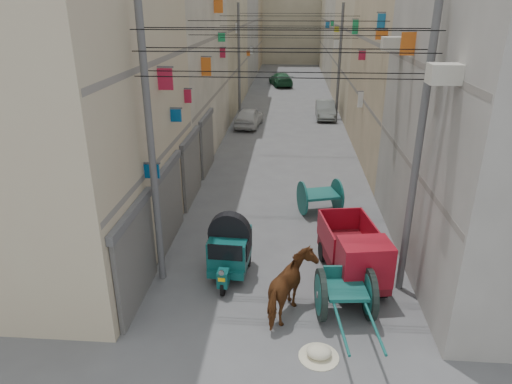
# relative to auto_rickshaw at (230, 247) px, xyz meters

# --- Properties ---
(building_row_left) EXTENTS (8.00, 62.00, 14.00)m
(building_row_left) POSITION_rel_auto_rickshaw_xyz_m (-6.46, 27.74, 5.52)
(building_row_left) COLOR tan
(building_row_left) RESTS_ON ground
(building_row_right) EXTENTS (8.00, 62.00, 14.00)m
(building_row_right) POSITION_rel_auto_rickshaw_xyz_m (9.53, 27.74, 5.52)
(building_row_right) COLOR #99948F
(building_row_right) RESTS_ON ground
(end_cap_building) EXTENTS (22.00, 10.00, 13.00)m
(end_cap_building) POSITION_rel_auto_rickshaw_xyz_m (1.53, 59.61, 5.56)
(end_cap_building) COLOR #B7AC90
(end_cap_building) RESTS_ON ground
(shutters_left) EXTENTS (0.18, 14.40, 2.88)m
(shutters_left) POSITION_rel_auto_rickshaw_xyz_m (-2.38, 3.99, 0.56)
(shutters_left) COLOR #47474C
(shutters_left) RESTS_ON ground
(signboards) EXTENTS (8.22, 40.52, 5.67)m
(signboards) POSITION_rel_auto_rickshaw_xyz_m (1.53, 15.27, 2.49)
(signboards) COLOR yellow
(signboards) RESTS_ON ground
(ac_units) EXTENTS (0.70, 6.55, 3.35)m
(ac_units) POSITION_rel_auto_rickshaw_xyz_m (5.18, 1.28, 6.50)
(ac_units) COLOR #B4AEA1
(ac_units) RESTS_ON ground
(utility_poles) EXTENTS (7.40, 22.20, 8.00)m
(utility_poles) POSITION_rel_auto_rickshaw_xyz_m (1.53, 10.61, 3.06)
(utility_poles) COLOR #505052
(utility_poles) RESTS_ON ground
(overhead_cables) EXTENTS (7.40, 22.52, 1.12)m
(overhead_cables) POSITION_rel_auto_rickshaw_xyz_m (1.53, 8.01, 5.83)
(overhead_cables) COLOR black
(overhead_cables) RESTS_ON ground
(auto_rickshaw) EXTENTS (1.37, 2.29, 1.59)m
(auto_rickshaw) POSITION_rel_auto_rickshaw_xyz_m (0.00, 0.00, 0.00)
(auto_rickshaw) COLOR black
(auto_rickshaw) RESTS_ON ground
(tonga_cart) EXTENTS (1.58, 3.20, 1.40)m
(tonga_cart) POSITION_rel_auto_rickshaw_xyz_m (3.34, -1.90, -0.21)
(tonga_cart) COLOR black
(tonga_cart) RESTS_ON ground
(mini_truck) EXTENTS (1.96, 3.43, 1.82)m
(mini_truck) POSITION_rel_auto_rickshaw_xyz_m (3.80, -0.29, -0.06)
(mini_truck) COLOR black
(mini_truck) RESTS_ON ground
(second_cart) EXTENTS (1.87, 1.75, 1.37)m
(second_cart) POSITION_rel_auto_rickshaw_xyz_m (3.02, 4.82, -0.20)
(second_cart) COLOR #124F4A
(second_cart) RESTS_ON ground
(feed_sack) EXTENTS (0.61, 0.49, 0.30)m
(feed_sack) POSITION_rel_auto_rickshaw_xyz_m (2.59, -3.50, -0.78)
(feed_sack) COLOR beige
(feed_sack) RESTS_ON ground
(horse) EXTENTS (1.55, 2.23, 1.72)m
(horse) POSITION_rel_auto_rickshaw_xyz_m (1.90, -1.94, -0.07)
(horse) COLOR brown
(horse) RESTS_ON ground
(distant_car_white) EXTENTS (1.89, 3.99, 1.32)m
(distant_car_white) POSITION_rel_auto_rickshaw_xyz_m (-1.11, 18.76, -0.28)
(distant_car_white) COLOR silver
(distant_car_white) RESTS_ON ground
(distant_car_grey) EXTENTS (1.34, 3.83, 1.26)m
(distant_car_grey) POSITION_rel_auto_rickshaw_xyz_m (4.33, 21.75, -0.31)
(distant_car_grey) COLOR #5C615F
(distant_car_grey) RESTS_ON ground
(distant_car_green) EXTENTS (2.86, 4.87, 1.32)m
(distant_car_green) POSITION_rel_auto_rickshaw_xyz_m (0.66, 36.20, -0.27)
(distant_car_green) COLOR #1A4C2D
(distant_car_green) RESTS_ON ground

